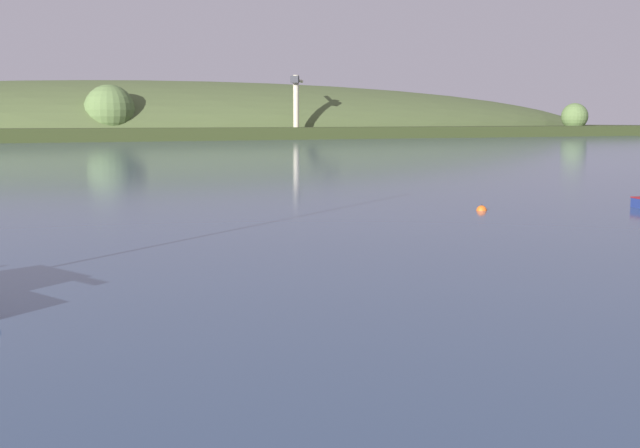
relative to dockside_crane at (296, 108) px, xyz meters
The scene contains 3 objects.
far_shoreline_hill 50.57m from the dockside_crane, 119.76° to the left, with size 450.05×119.67×38.07m.
dockside_crane is the anchor object (origin of this frame).
mooring_buoy_foreground 200.74m from the dockside_crane, 108.51° to the right, with size 0.68×0.68×0.76m.
Camera 1 is at (-20.03, -3.56, 5.91)m, focal length 45.68 mm.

